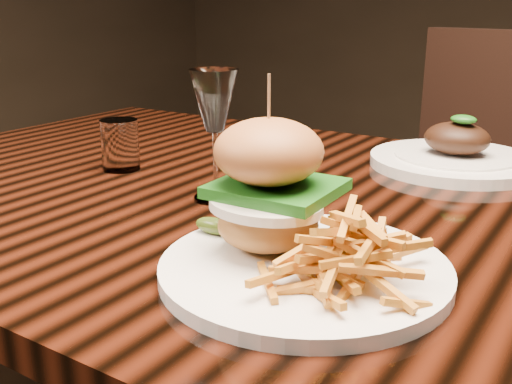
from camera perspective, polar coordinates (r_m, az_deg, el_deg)
The scene contains 7 objects.
dining_table at distance 0.86m, azimuth 6.36°, elevation -5.88°, with size 1.60×0.90×0.75m.
burger_plate at distance 0.60m, azimuth 4.27°, elevation -3.27°, with size 0.29×0.29×0.20m.
ramekin at distance 0.83m, azimuth 1.02°, elevation 0.03°, with size 0.07×0.07×0.03m, color white.
wine_glass at distance 0.82m, azimuth -3.98°, elevation 8.23°, with size 0.07×0.07×0.18m.
water_tumbler at distance 1.02m, azimuth -12.82°, elevation 4.41°, with size 0.06×0.06×0.08m, color white.
far_dish at distance 1.07m, azimuth 18.43°, elevation 3.21°, with size 0.28×0.28×0.09m.
chair_far at distance 1.71m, azimuth 19.46°, elevation 0.27°, with size 0.58×0.58×0.95m.
Camera 1 is at (0.35, -0.71, 1.01)m, focal length 42.00 mm.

